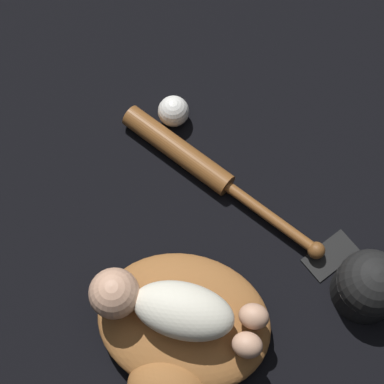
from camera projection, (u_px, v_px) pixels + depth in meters
The scene contains 6 objects.
ground_plane at pixel (189, 331), 1.26m from camera, with size 6.00×6.00×0.00m, color black.
baseball_glove at pixel (181, 332), 1.22m from camera, with size 0.39×0.37×0.08m.
baby_figure at pixel (169, 307), 1.15m from camera, with size 0.33×0.18×0.09m.
baseball_bat at pixel (197, 164), 1.38m from camera, with size 0.41×0.37×0.05m.
baseball at pixel (173, 111), 1.42m from camera, with size 0.07×0.07×0.07m.
baseball_cap at pixel (368, 284), 1.24m from camera, with size 0.18×0.20×0.13m.
Camera 1 is at (0.01, 0.26, 1.26)m, focal length 60.00 mm.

